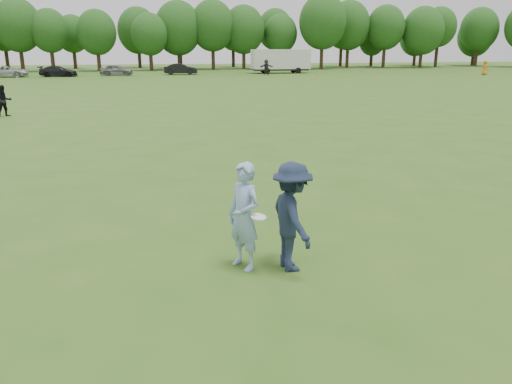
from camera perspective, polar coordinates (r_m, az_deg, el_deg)
The scene contains 14 objects.
ground at distance 8.89m, azimuth 2.01°, elevation -8.64°, with size 200.00×200.00×0.00m, color #2E5518.
thrower at distance 8.56m, azimuth -1.38°, elevation -2.81°, with size 0.69×0.45×1.89m, color #88A5D2.
defender at distance 8.53m, azimuth 4.13°, elevation -2.85°, with size 1.23×0.71×1.91m, color #1B253B.
player_far_a at distance 30.88m, azimuth -26.85°, elevation 9.28°, with size 0.82×0.64×1.69m, color black.
player_far_c at distance 73.34m, azimuth 24.67°, elevation 12.78°, with size 0.91×0.59×1.86m, color #C57A17.
player_far_d at distance 66.88m, azimuth 1.19°, elevation 14.06°, with size 1.84×0.59×1.98m, color #262626.
car_c at distance 69.47m, azimuth -26.52°, elevation 12.21°, with size 2.21×4.79×1.33m, color #B7B8BC.
car_d at distance 67.98m, azimuth -21.66°, elevation 12.69°, with size 1.82×4.48×1.30m, color black.
car_e at distance 68.07m, azimuth -15.66°, elevation 13.27°, with size 1.65×4.10×1.40m, color slate.
car_f at distance 68.69m, azimuth -8.59°, elevation 13.72°, with size 1.52×4.35×1.43m, color black.
field_cone at distance 58.73m, azimuth 6.84°, elevation 12.80°, with size 0.28×0.28×0.30m, color #DB560B.
disc_in_play at distance 8.33m, azimuth 0.29°, elevation -2.87°, with size 0.32×0.32×0.08m.
cargo_trailer at distance 71.60m, azimuth 2.82°, elevation 14.83°, with size 9.00×2.75×3.20m.
treeline at distance 84.88m, azimuth -8.99°, elevation 17.94°, with size 130.35×18.39×11.74m.
Camera 1 is at (-1.94, -7.81, 3.77)m, focal length 35.00 mm.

